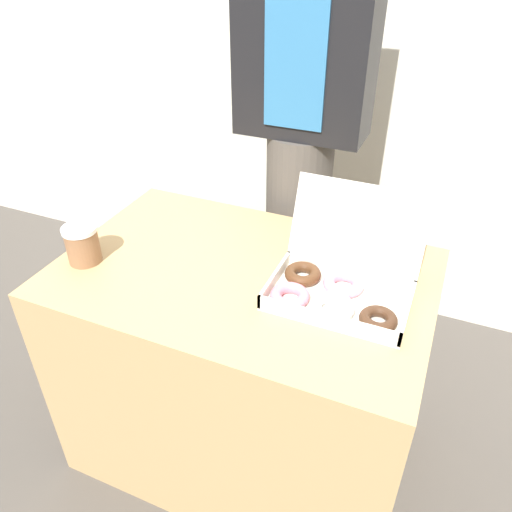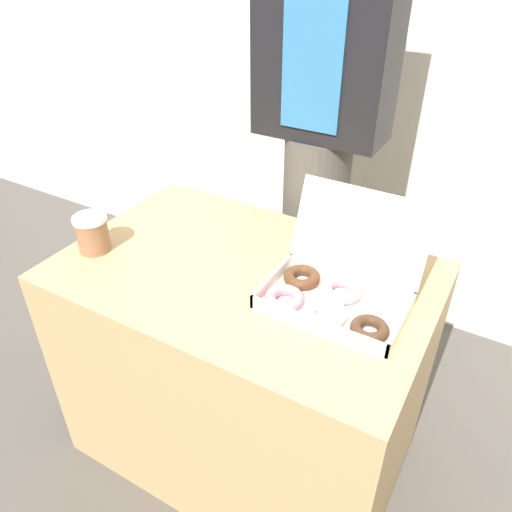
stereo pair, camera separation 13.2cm
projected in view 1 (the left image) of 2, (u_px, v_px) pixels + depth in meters
ground_plane at (246, 440)px, 1.79m from camera, size 14.00×14.00×0.00m
wall_back at (354, 1)px, 1.83m from camera, size 10.00×0.05×2.60m
table at (245, 367)px, 1.58m from camera, size 1.03×0.67×0.75m
donut_box at (336, 284)px, 1.26m from camera, size 0.35×0.31×0.25m
coffee_cup at (82, 244)px, 1.38m from camera, size 0.10×0.10×0.11m
person_customer at (302, 118)px, 1.61m from camera, size 0.42×0.24×1.83m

